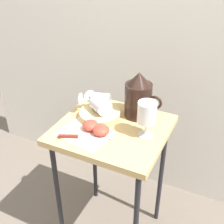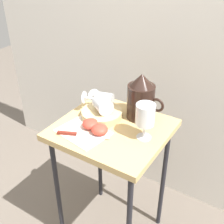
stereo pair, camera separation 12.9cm
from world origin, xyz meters
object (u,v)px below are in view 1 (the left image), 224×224
table (112,142)px  basket_tray (100,115)px  wine_glass_upright (147,114)px  knife (77,137)px  pitcher (138,99)px  wine_glass_tipped_near (100,105)px  apple_half_left (91,125)px  apple_half_right (101,130)px  wine_glass_tipped_far (100,101)px

table → basket_tray: 0.14m
wine_glass_upright → knife: (-0.26, -0.15, -0.10)m
pitcher → wine_glass_upright: pitcher is taller
pitcher → wine_glass_tipped_near: bearing=-146.9°
wine_glass_tipped_near → apple_half_left: bearing=-86.0°
wine_glass_upright → table: bearing=-178.1°
apple_half_left → basket_tray: bearing=95.6°
apple_half_left → knife: 0.09m
basket_tray → apple_half_left: bearing=-84.4°
wine_glass_upright → apple_half_left: bearing=-164.4°
pitcher → apple_half_right: size_ratio=3.02×
basket_tray → wine_glass_tipped_near: wine_glass_tipped_near is taller
pitcher → apple_half_right: bearing=-111.1°
basket_tray → pitcher: bearing=32.6°
wine_glass_upright → apple_half_left: size_ratio=2.21×
wine_glass_upright → apple_half_left: (-0.23, -0.06, -0.08)m
wine_glass_tipped_far → apple_half_left: wine_glass_tipped_far is taller
table → apple_half_left: bearing=-141.5°
wine_glass_tipped_far → pitcher: bearing=22.0°
basket_tray → apple_half_left: apple_half_left is taller
knife → basket_tray: bearing=86.4°
wine_glass_tipped_near → knife: (-0.01, -0.19, -0.06)m
table → wine_glass_tipped_near: (-0.08, 0.05, 0.16)m
apple_half_left → apple_half_right: (0.06, -0.01, 0.00)m
apple_half_right → apple_half_left: bearing=166.2°
table → apple_half_right: 0.13m
wine_glass_tipped_near → apple_half_left: size_ratio=2.20×
table → pitcher: pitcher is taller
pitcher → wine_glass_tipped_far: 0.18m
table → basket_tray: size_ratio=3.72×
wine_glass_tipped_far → knife: 0.23m
wine_glass_tipped_far → knife: (0.00, -0.22, -0.06)m
table → apple_half_left: (-0.08, -0.06, 0.11)m
apple_half_left → wine_glass_tipped_far: bearing=99.5°
basket_tray → wine_glass_tipped_far: 0.07m
basket_tray → apple_half_right: size_ratio=2.61×
basket_tray → apple_half_right: apple_half_right is taller
table → basket_tray: bearing=152.2°
apple_half_left → apple_half_right: size_ratio=1.00×
wine_glass_tipped_near → knife: bearing=-94.6°
table → knife: bearing=-124.7°
basket_tray → wine_glass_tipped_near: size_ratio=1.19×
basket_tray → apple_half_left: size_ratio=2.61×
wine_glass_tipped_near → apple_half_right: size_ratio=2.20×
pitcher → apple_half_left: size_ratio=3.02×
apple_half_left → pitcher: bearing=54.9°
wine_glass_tipped_near → knife: 0.20m
apple_half_left → apple_half_right: 0.06m
wine_glass_tipped_far → apple_half_right: size_ratio=2.11×
wine_glass_tipped_near → wine_glass_upright: bearing=-9.5°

